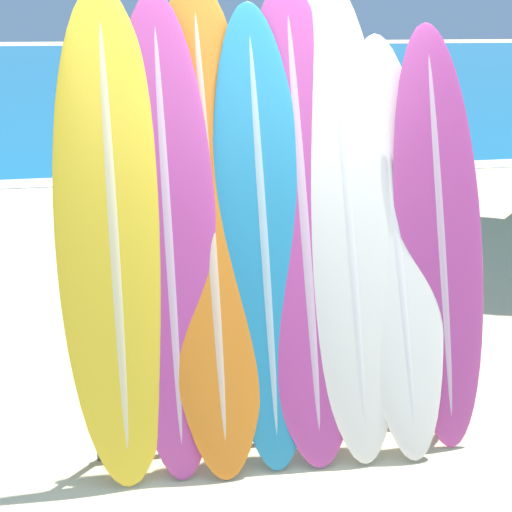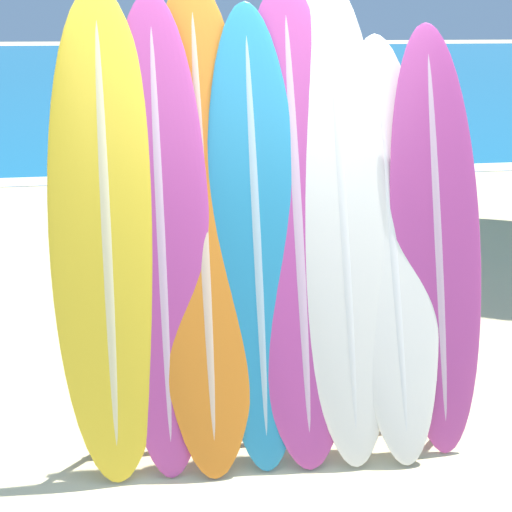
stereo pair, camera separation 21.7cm
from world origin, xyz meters
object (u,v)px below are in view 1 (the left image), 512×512
(surfboard_slot_4, at_px, (303,221))
(person_far_right, at_px, (303,122))
(surfboard_slot_5, at_px, (347,215))
(surfboard_slot_3, at_px, (263,235))
(surfboard_rack, at_px, (285,368))
(surfboard_slot_1, at_px, (168,236))
(person_mid_beach, at_px, (161,186))
(surfboard_slot_0, at_px, (114,236))
(person_far_left, at_px, (395,201))
(surfboard_slot_2, at_px, (210,224))
(surfboard_slot_6, at_px, (395,242))
(surfboard_slot_7, at_px, (439,235))
(person_near_water, at_px, (101,138))

(surfboard_slot_4, distance_m, person_far_right, 5.93)
(surfboard_slot_5, bearing_deg, surfboard_slot_3, -176.07)
(surfboard_rack, xyz_separation_m, surfboard_slot_1, (-0.60, 0.11, 0.76))
(person_mid_beach, bearing_deg, surfboard_slot_4, -137.32)
(surfboard_slot_0, height_order, person_far_left, surfboard_slot_0)
(surfboard_slot_2, distance_m, surfboard_slot_6, 1.02)
(surfboard_slot_3, xyz_separation_m, person_far_left, (1.53, 1.90, -0.35))
(person_far_left, bearing_deg, surfboard_rack, 26.16)
(surfboard_slot_4, height_order, surfboard_slot_7, surfboard_slot_4)
(person_mid_beach, bearing_deg, surfboard_rack, -140.60)
(surfboard_slot_3, height_order, person_far_left, surfboard_slot_3)
(surfboard_slot_0, distance_m, surfboard_slot_1, 0.27)
(surfboard_slot_1, relative_size, person_mid_beach, 1.44)
(surfboard_slot_6, distance_m, person_mid_beach, 2.69)
(person_far_right, bearing_deg, person_mid_beach, 72.38)
(surfboard_slot_7, bearing_deg, surfboard_slot_5, 173.28)
(person_far_right, bearing_deg, surfboard_slot_0, 81.38)
(surfboard_slot_2, bearing_deg, surfboard_slot_0, -175.31)
(surfboard_slot_5, height_order, person_near_water, surfboard_slot_5)
(person_far_right, bearing_deg, surfboard_slot_7, 97.41)
(surfboard_slot_2, height_order, surfboard_slot_3, surfboard_slot_2)
(surfboard_slot_1, relative_size, surfboard_slot_3, 1.02)
(surfboard_slot_4, relative_size, surfboard_slot_5, 0.99)
(surfboard_slot_6, bearing_deg, surfboard_rack, -171.34)
(surfboard_slot_0, bearing_deg, surfboard_slot_7, -0.82)
(surfboard_slot_0, height_order, surfboard_slot_6, surfboard_slot_0)
(surfboard_slot_1, relative_size, surfboard_slot_7, 1.07)
(surfboard_slot_7, bearing_deg, surfboard_slot_6, 176.60)
(surfboard_slot_7, bearing_deg, person_far_left, 74.08)
(surfboard_slot_3, bearing_deg, surfboard_slot_5, 3.93)
(surfboard_slot_1, xyz_separation_m, person_mid_beach, (0.14, 2.44, -0.29))
(surfboard_rack, relative_size, surfboard_slot_4, 0.84)
(surfboard_slot_0, xyz_separation_m, surfboard_slot_7, (1.75, -0.03, -0.09))
(surfboard_slot_0, relative_size, person_mid_beach, 1.45)
(surfboard_rack, distance_m, surfboard_slot_5, 0.89)
(surfboard_slot_2, relative_size, person_mid_beach, 1.48)
(person_mid_beach, height_order, person_far_left, person_mid_beach)
(surfboard_slot_1, bearing_deg, surfboard_slot_4, 2.47)
(surfboard_slot_7, bearing_deg, surfboard_slot_2, 177.02)
(person_far_left, distance_m, person_far_right, 3.87)
(surfboard_slot_5, bearing_deg, person_far_right, 77.09)
(person_far_left, bearing_deg, surfboard_slot_7, 45.68)
(surfboard_slot_1, bearing_deg, surfboard_slot_6, -0.61)
(surfboard_slot_0, distance_m, surfboard_slot_2, 0.49)
(surfboard_rack, bearing_deg, surfboard_slot_6, 8.66)
(surfboard_slot_3, distance_m, surfboard_slot_4, 0.23)
(surfboard_slot_4, distance_m, surfboard_slot_6, 0.53)
(person_far_left, height_order, person_far_right, person_far_right)
(surfboard_slot_1, xyz_separation_m, surfboard_slot_3, (0.49, 0.00, -0.03))
(surfboard_slot_4, distance_m, surfboard_slot_7, 0.77)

